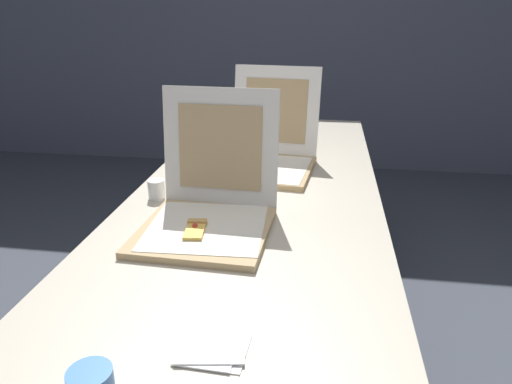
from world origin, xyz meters
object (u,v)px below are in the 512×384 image
at_px(table, 258,199).
at_px(napkin_pile, 212,346).
at_px(pizza_box_middle, 267,155).
at_px(cup_white_near_center, 156,189).
at_px(pizza_box_front, 208,211).
at_px(cup_white_mid, 188,176).

height_order(table, napkin_pile, napkin_pile).
bearing_deg(pizza_box_middle, cup_white_near_center, -125.64).
bearing_deg(napkin_pile, cup_white_near_center, 117.06).
relative_size(table, napkin_pile, 14.84).
relative_size(table, pizza_box_middle, 4.79).
bearing_deg(cup_white_near_center, pizza_box_front, -40.50).
height_order(cup_white_near_center, cup_white_mid, same).
xyz_separation_m(cup_white_near_center, napkin_pile, (0.38, -0.75, -0.03)).
bearing_deg(cup_white_near_center, cup_white_mid, 64.90).
relative_size(pizza_box_middle, napkin_pile, 3.10).
xyz_separation_m(pizza_box_front, cup_white_mid, (-0.17, 0.36, -0.02)).
bearing_deg(table, cup_white_near_center, -157.44).
distance_m(pizza_box_front, pizza_box_middle, 0.61).
bearing_deg(pizza_box_front, table, 75.58).
distance_m(pizza_box_front, cup_white_near_center, 0.32).
distance_m(table, napkin_pile, 0.90).
height_order(table, cup_white_near_center, cup_white_near_center).
xyz_separation_m(table, pizza_box_front, (-0.11, -0.35, 0.10)).
bearing_deg(table, pizza_box_middle, 89.39).
bearing_deg(napkin_pile, pizza_box_middle, 91.60).
bearing_deg(cup_white_mid, cup_white_near_center, -115.10).
bearing_deg(napkin_pile, pizza_box_front, 104.52).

